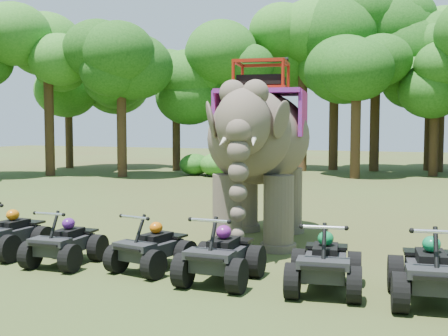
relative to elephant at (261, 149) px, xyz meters
The scene contains 23 objects.
ground 3.13m from the elephant, 110.25° to the right, with size 110.00×110.00×0.00m, color #47381E.
elephant is the anchor object (origin of this frame).
atv_0 6.37m from the elephant, 140.44° to the right, with size 1.26×1.73×1.28m, color black, non-canonical shape.
atv_1 5.36m from the elephant, 125.92° to the right, with size 1.19×1.63×1.21m, color black, non-canonical shape.
atv_2 4.30m from the elephant, 105.20° to the right, with size 1.19×1.63×1.21m, color black, non-canonical shape.
atv_3 4.43m from the elephant, 81.24° to the right, with size 1.29×1.77×1.31m, color black, non-canonical shape.
atv_4 4.94m from the elephant, 56.34° to the right, with size 1.28×1.76×1.30m, color black, non-canonical shape.
atv_5 6.07m from the elephant, 41.51° to the right, with size 1.34×1.84×1.37m, color black, non-canonical shape.
tree_0 18.23m from the elephant, 92.25° to the left, with size 6.02×6.02×8.60m, color #195114, non-canonical shape.
tree_1 21.62m from the elephant, 81.31° to the left, with size 5.18×5.18×7.40m, color #195114, non-canonical shape.
tree_29 21.97m from the elephant, 143.93° to the left, with size 6.08×6.08×8.68m, color #195114, non-canonical shape.
tree_30 19.27m from the elephant, 133.79° to the left, with size 5.44×5.44×7.77m, color #195114, non-canonical shape.
tree_31 23.15m from the elephant, 123.18° to the left, with size 5.21×5.21×7.44m, color #195114, non-canonical shape.
tree_32 21.38m from the elephant, 112.90° to the left, with size 5.10×5.10×7.28m, color #195114, non-canonical shape.
tree_33 22.76m from the elephant, 102.33° to the left, with size 6.88×6.88×9.83m, color #195114, non-canonical shape.
tree_34 27.50m from the elephant, 138.34° to the left, with size 5.39×5.39×7.71m, color #195114, non-canonical shape.
tree_35 21.13m from the elephant, 114.94° to the left, with size 5.95×5.95×8.50m, color #195114, non-canonical shape.
tree_37 25.93m from the elephant, 83.97° to the left, with size 5.16×5.16×7.37m, color #195114, non-canonical shape.
tree_42 27.24m from the elephant, 83.43° to the left, with size 7.09×7.09×10.13m, color #195114, non-canonical shape.
tree_43 25.41m from the elephant, 131.39° to the left, with size 5.36×5.36×7.65m, color #195114, non-canonical shape.
tree_44 24.02m from the elephant, 91.14° to the left, with size 7.56×7.56×10.79m, color #195114, non-canonical shape.
tree_47 24.23m from the elephant, 97.54° to the left, with size 7.33×7.33×10.48m, color #195114, non-canonical shape.
tree_48 25.14m from the elephant, 82.11° to the left, with size 6.57×6.57×9.39m, color #195114, non-canonical shape.
Camera 1 is at (5.47, -11.70, 2.96)m, focal length 45.00 mm.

